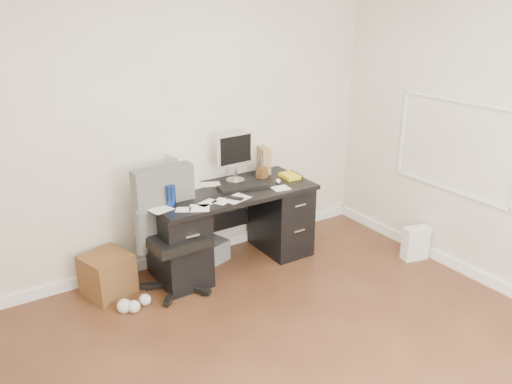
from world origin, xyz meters
TOP-DOWN VIEW (x-y plane):
  - ground at (0.00, 0.00)m, footprint 4.00×4.00m
  - room_shell at (0.03, 0.03)m, footprint 4.02×4.02m
  - desk at (0.30, 1.65)m, footprint 1.50×0.70m
  - loose_papers at (0.10, 1.60)m, footprint 1.10×0.60m
  - lcd_monitor at (0.44, 1.82)m, footprint 0.39×0.23m
  - keyboard at (0.42, 1.62)m, footprint 0.50×0.24m
  - computer_mouse at (0.73, 1.54)m, footprint 0.07×0.07m
  - travel_mug at (-0.32, 1.58)m, footprint 0.09×0.09m
  - white_binder at (-0.13, 1.91)m, footprint 0.17×0.30m
  - magazine_file at (0.82, 1.91)m, footprint 0.16×0.24m
  - pen_cup at (0.70, 1.77)m, footprint 0.14×0.14m
  - yellow_book at (0.94, 1.63)m, footprint 0.16×0.20m
  - paper_remote at (0.22, 1.43)m, footprint 0.28×0.24m
  - office_chair at (-0.33, 1.52)m, footprint 0.62×0.62m
  - pc_tower at (1.11, 1.72)m, footprint 0.33×0.51m
  - shopping_bag at (1.83, 0.77)m, footprint 0.28×0.23m
  - wicker_basket at (-0.86, 1.75)m, footprint 0.45×0.45m
  - desk_printer at (0.11, 1.81)m, footprint 0.42×0.38m

SIDE VIEW (x-z plane):
  - ground at x=0.00m, z-range 0.00..0.00m
  - desk_printer at x=0.11m, z-range 0.00..0.20m
  - shopping_bag at x=1.83m, z-range 0.00..0.33m
  - wicker_basket at x=-0.86m, z-range 0.00..0.36m
  - pc_tower at x=1.11m, z-range 0.00..0.47m
  - desk at x=0.30m, z-range 0.02..0.77m
  - office_chair at x=-0.33m, z-range 0.00..1.06m
  - loose_papers at x=0.10m, z-range 0.75..0.75m
  - paper_remote at x=0.22m, z-range 0.75..0.77m
  - keyboard at x=0.42m, z-range 0.75..0.78m
  - yellow_book at x=0.94m, z-range 0.75..0.78m
  - computer_mouse at x=0.73m, z-range 0.75..0.81m
  - travel_mug at x=-0.32m, z-range 0.75..0.92m
  - pen_cup at x=0.70m, z-range 0.75..1.00m
  - magazine_file at x=0.82m, z-range 0.75..1.01m
  - white_binder at x=-0.13m, z-range 0.75..1.08m
  - lcd_monitor at x=0.44m, z-range 0.75..1.22m
  - room_shell at x=0.03m, z-range 0.30..3.01m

